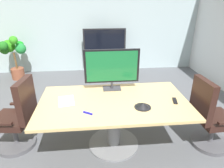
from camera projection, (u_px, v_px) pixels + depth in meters
ground_plane at (104, 139)px, 3.16m from camera, size 7.78×7.78×0.00m
wall_back_glass_partition at (96, 25)px, 5.70m from camera, size 6.09×0.10×2.70m
conference_table at (114, 112)px, 2.82m from camera, size 2.08×1.16×0.76m
office_chair_left at (18, 120)px, 2.84m from camera, size 0.62×0.60×1.09m
office_chair_right at (209, 120)px, 2.85m from camera, size 0.61×0.58×1.09m
tv_monitor at (112, 67)px, 2.97m from camera, size 0.84×0.18×0.64m
wall_display_unit at (105, 59)px, 5.77m from camera, size 1.20×0.36×1.31m
potted_plant at (13, 53)px, 5.27m from camera, size 0.68×0.59×1.20m
conference_phone at (143, 105)px, 2.57m from camera, size 0.22×0.22×0.07m
remote_control at (175, 101)px, 2.73m from camera, size 0.09×0.18×0.02m
whiteboard_marker at (88, 113)px, 2.44m from camera, size 0.12×0.09×0.02m
paper_notepad at (66, 101)px, 2.74m from camera, size 0.26×0.33×0.01m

